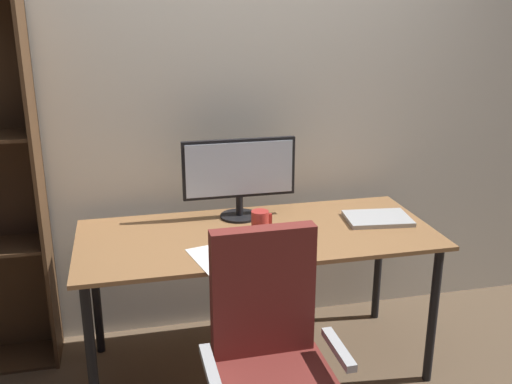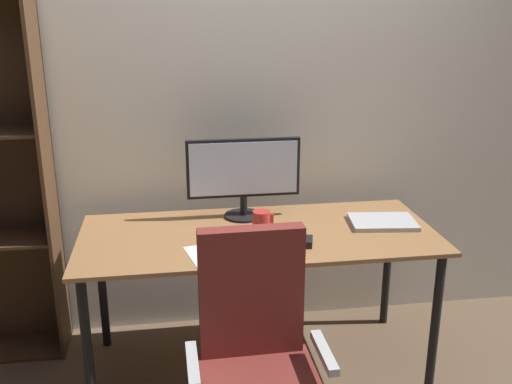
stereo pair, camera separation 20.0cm
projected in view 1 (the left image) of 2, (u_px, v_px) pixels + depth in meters
The scene contains 10 objects.
ground_plane at pixel (257, 364), 3.04m from camera, with size 12.00×12.00×0.00m, color brown.
back_wall at pixel (235, 99), 3.14m from camera, with size 6.40×0.10×2.60m, color silver.
desk at pixel (258, 247), 2.83m from camera, with size 1.71×0.75×0.74m.
monitor at pixel (239, 173), 2.94m from camera, with size 0.58×0.20×0.41m.
keyboard at pixel (258, 248), 2.61m from camera, with size 0.29×0.11×0.02m, color silver.
mouse at pixel (307, 240), 2.68m from camera, with size 0.06×0.10×0.03m, color black.
coffee_mug at pixel (260, 221), 2.82m from camera, with size 0.10×0.09×0.10m.
laptop at pixel (378, 218), 2.96m from camera, with size 0.32×0.23×0.02m, color #B7BABC.
paper_sheet at pixel (219, 258), 2.53m from camera, with size 0.21×0.30×0.00m, color white.
office_chair at pixel (272, 377), 2.18m from camera, with size 0.54×0.54×1.01m.
Camera 1 is at (-0.60, -2.54, 1.80)m, focal length 40.87 mm.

